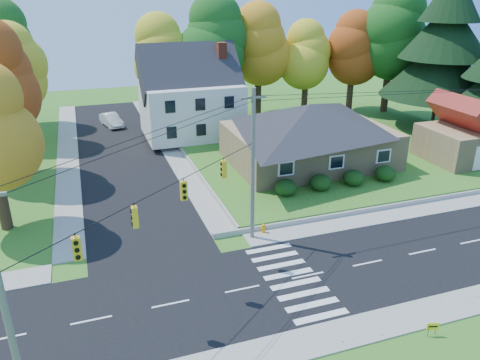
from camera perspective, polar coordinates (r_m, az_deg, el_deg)
The scene contains 23 objects.
ground at distance 27.79m, azimuth 8.26°, elevation -11.47°, with size 120.00×120.00×0.00m, color #3D7923.
road_main at distance 27.79m, azimuth 8.26°, elevation -11.46°, with size 90.00×8.00×0.02m, color black.
road_cross at distance 48.87m, azimuth -14.41°, elevation 3.36°, with size 8.00×44.00×0.02m, color black.
sidewalk_north at distance 31.61m, azimuth 4.17°, elevation -6.70°, with size 90.00×2.00×0.08m, color #9C9A90.
sidewalk_south at distance 24.36m, azimuth 13.81°, elevation -17.42°, with size 90.00×2.00×0.08m, color #9C9A90.
lawn at distance 50.16m, azimuth 10.76°, elevation 4.46°, with size 30.00×30.00×0.50m, color #3D7923.
ranch_house at distance 42.78m, azimuth 8.44°, elevation 5.71°, with size 14.60×10.60×5.40m.
colonial_house at distance 50.72m, azimuth -5.97°, elevation 10.01°, with size 10.40×8.40×9.60m.
garage at distance 47.93m, azimuth 25.81°, elevation 4.99°, with size 7.30×6.30×4.60m.
hedge_row at distance 38.15m, azimuth 11.80°, elevation -0.01°, with size 10.70×1.70×1.27m.
traffic_infrastructure at distance 26.34m, azimuth 7.26°, elevation -0.66°, with size 38.10×10.66×10.00m.
tree_lot_0 at distance 55.50m, azimuth -9.75°, elevation 14.79°, with size 6.72×6.72×12.51m.
tree_lot_1 at distance 55.69m, azimuth -3.32°, elevation 16.44°, with size 7.84×7.84×14.60m.
tree_lot_2 at distance 58.61m, azimuth 2.29°, elevation 16.11°, with size 7.28×7.28×13.56m.
tree_lot_3 at distance 60.29m, azimuth 8.14°, elevation 14.84°, with size 6.16×6.16×11.47m.
tree_lot_4 at distance 62.31m, azimuth 13.71°, elevation 15.30°, with size 6.72×6.72×12.51m.
tree_lot_5 at distance 62.72m, azimuth 18.12°, elevation 16.70°, with size 8.40×8.40×15.64m.
conifer_east_a at distance 57.26m, azimuth 23.67°, elevation 14.62°, with size 12.80×12.80×16.96m.
tree_west_2 at distance 53.14m, azimuth -25.79°, elevation 12.07°, with size 6.72×6.72×12.51m.
tree_west_3 at distance 61.11m, azimuth -27.24°, elevation 14.17°, with size 7.84×7.84×14.60m.
white_car at distance 58.20m, azimuth -15.41°, elevation 7.07°, with size 1.58×4.52×1.49m, color silver.
fire_hydrant at distance 31.71m, azimuth 2.87°, elevation -5.95°, with size 0.40×0.31×0.70m.
yard_sign at distance 24.93m, azimuth 22.44°, elevation -16.20°, with size 0.57×0.20×0.74m.
Camera 1 is at (-11.15, -20.27, 15.40)m, focal length 35.00 mm.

